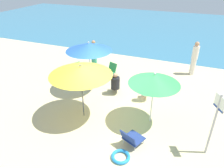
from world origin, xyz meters
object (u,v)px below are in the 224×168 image
at_px(person_c, 94,55).
at_px(swim_ring, 121,157).
at_px(beach_chair_c, 131,138).
at_px(person_d, 194,58).
at_px(beach_chair_a, 111,70).
at_px(person_b, 146,89).
at_px(warning_sign, 215,118).
at_px(umbrella_blue, 89,47).
at_px(umbrella_green, 154,79).
at_px(person_a, 115,83).
at_px(umbrella_yellow, 81,71).
at_px(beach_chair_b, 77,70).

relative_size(person_c, swim_ring, 2.85).
xyz_separation_m(beach_chair_c, person_d, (1.35, 5.72, 0.57)).
height_order(beach_chair_a, person_b, person_b).
relative_size(person_c, warning_sign, 0.79).
distance_m(umbrella_blue, beach_chair_c, 4.04).
relative_size(umbrella_blue, beach_chair_c, 2.79).
height_order(beach_chair_c, swim_ring, beach_chair_c).
bearing_deg(beach_chair_a, swim_ring, 48.00).
distance_m(beach_chair_c, person_c, 5.67).
xyz_separation_m(umbrella_green, person_a, (-1.77, 1.27, -1.13)).
bearing_deg(warning_sign, swim_ring, 178.00).
xyz_separation_m(umbrella_blue, person_b, (2.43, -0.03, -1.39)).
relative_size(person_b, person_d, 0.59).
height_order(person_b, warning_sign, warning_sign).
height_order(person_d, swim_ring, person_d).
distance_m(umbrella_green, person_a, 2.45).
relative_size(umbrella_yellow, umbrella_blue, 0.97).
height_order(umbrella_yellow, beach_chair_c, umbrella_yellow).
height_order(umbrella_blue, person_b, umbrella_blue).
relative_size(beach_chair_a, person_d, 0.43).
bearing_deg(umbrella_green, person_a, 144.36).
height_order(umbrella_green, beach_chair_a, umbrella_green).
height_order(umbrella_blue, person_c, umbrella_blue).
xyz_separation_m(umbrella_blue, person_d, (3.99, 3.13, -1.04)).
bearing_deg(warning_sign, beach_chair_b, 125.35).
relative_size(umbrella_blue, person_a, 2.18).
distance_m(umbrella_blue, person_a, 1.80).
relative_size(person_b, warning_sign, 0.51).
bearing_deg(person_d, person_c, -96.60).
bearing_deg(beach_chair_b, beach_chair_a, 53.87).
height_order(umbrella_yellow, warning_sign, umbrella_yellow).
distance_m(person_a, person_b, 1.30).
distance_m(person_b, person_c, 3.74).
xyz_separation_m(person_b, swim_ring, (0.08, -3.13, -0.45)).
bearing_deg(person_d, beach_chair_a, -84.98).
bearing_deg(beach_chair_b, person_b, 20.18).
bearing_deg(umbrella_yellow, person_c, 110.58).
bearing_deg(person_c, umbrella_blue, -118.84).
distance_m(beach_chair_b, person_b, 3.67).
relative_size(beach_chair_a, person_c, 0.47).
distance_m(beach_chair_b, beach_chair_c, 5.08).
bearing_deg(umbrella_yellow, person_a, 75.01).
bearing_deg(person_d, umbrella_blue, -72.89).
bearing_deg(person_a, umbrella_yellow, 144.09).
height_order(umbrella_green, person_d, umbrella_green).
height_order(beach_chair_b, person_c, person_c).
bearing_deg(person_b, swim_ring, 169.48).
height_order(beach_chair_c, person_b, person_b).
bearing_deg(swim_ring, beach_chair_a, 115.39).
bearing_deg(beach_chair_c, umbrella_green, 12.34).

